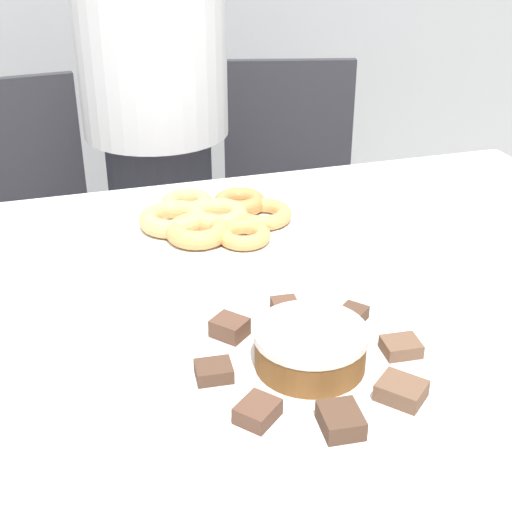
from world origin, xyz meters
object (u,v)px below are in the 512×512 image
office_chair_left (29,257)px  frosted_cake (310,347)px  plate_cake (309,368)px  person_standing (156,114)px  office_chair_right (290,224)px  plate_donuts (218,226)px

office_chair_left → frosted_cake: 1.24m
plate_cake → person_standing: bearing=91.4°
frosted_cake → person_standing: bearing=91.4°
office_chair_left → plate_cake: bearing=-75.1°
person_standing → plate_cake: bearing=-88.6°
office_chair_right → plate_cake: bearing=-93.9°
office_chair_left → frosted_cake: office_chair_left is taller
office_chair_left → plate_donuts: 0.80m
plate_cake → frosted_cake: bearing=63.4°
office_chair_right → plate_donuts: 0.79m
office_chair_left → office_chair_right: (0.77, -0.00, 0.00)m
office_chair_left → plate_donuts: office_chair_left is taller
person_standing → plate_cake: 1.11m
person_standing → frosted_cake: size_ratio=9.70×
plate_cake → frosted_cake: size_ratio=2.45×
plate_cake → plate_donuts: same height
plate_donuts → plate_cake: bearing=-88.8°
frosted_cake → office_chair_right: bearing=71.9°
plate_cake → office_chair_left: bearing=110.2°
office_chair_left → frosted_cake: bearing=-75.1°
person_standing → frosted_cake: (0.03, -1.11, -0.02)m
person_standing → office_chair_right: (0.39, 0.00, -0.38)m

